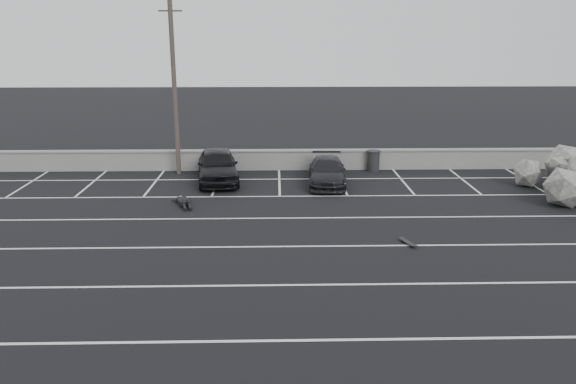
{
  "coord_description": "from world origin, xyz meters",
  "views": [
    {
      "loc": [
        0.82,
        -14.7,
        6.99
      ],
      "look_at": [
        1.3,
        6.21,
        1.0
      ],
      "focal_mm": 35.0,
      "sensor_mm": 36.0,
      "label": 1
    }
  ],
  "objects_px": {
    "car_left": "(218,165)",
    "person": "(183,199)",
    "skateboard": "(408,243)",
    "trash_bin": "(373,161)",
    "car_right": "(327,171)",
    "utility_pole": "(174,89)"
  },
  "relations": [
    {
      "from": "person",
      "to": "car_right",
      "type": "bearing_deg",
      "value": 5.98
    },
    {
      "from": "person",
      "to": "skateboard",
      "type": "height_order",
      "value": "person"
    },
    {
      "from": "utility_pole",
      "to": "car_right",
      "type": "bearing_deg",
      "value": -16.24
    },
    {
      "from": "person",
      "to": "skateboard",
      "type": "xyz_separation_m",
      "value": [
        8.42,
        -4.9,
        -0.15
      ]
    },
    {
      "from": "car_right",
      "to": "person",
      "type": "relative_size",
      "value": 1.79
    },
    {
      "from": "utility_pole",
      "to": "person",
      "type": "xyz_separation_m",
      "value": [
        1.01,
        -5.2,
        -4.09
      ]
    },
    {
      "from": "car_left",
      "to": "person",
      "type": "relative_size",
      "value": 1.98
    },
    {
      "from": "car_left",
      "to": "person",
      "type": "bearing_deg",
      "value": -114.58
    },
    {
      "from": "utility_pole",
      "to": "skateboard",
      "type": "distance_m",
      "value": 14.45
    },
    {
      "from": "person",
      "to": "car_left",
      "type": "bearing_deg",
      "value": 53.29
    },
    {
      "from": "utility_pole",
      "to": "trash_bin",
      "type": "relative_size",
      "value": 7.89
    },
    {
      "from": "car_right",
      "to": "skateboard",
      "type": "height_order",
      "value": "car_right"
    },
    {
      "from": "car_left",
      "to": "trash_bin",
      "type": "bearing_deg",
      "value": 6.22
    },
    {
      "from": "car_right",
      "to": "car_left",
      "type": "bearing_deg",
      "value": 177.23
    },
    {
      "from": "car_left",
      "to": "skateboard",
      "type": "height_order",
      "value": "car_left"
    },
    {
      "from": "car_left",
      "to": "car_right",
      "type": "height_order",
      "value": "car_left"
    },
    {
      "from": "utility_pole",
      "to": "skateboard",
      "type": "relative_size",
      "value": 11.33
    },
    {
      "from": "car_left",
      "to": "person",
      "type": "xyz_separation_m",
      "value": [
        -1.13,
        -3.68,
        -0.58
      ]
    },
    {
      "from": "skateboard",
      "to": "car_right",
      "type": "bearing_deg",
      "value": 84.46
    },
    {
      "from": "car_left",
      "to": "trash_bin",
      "type": "height_order",
      "value": "car_left"
    },
    {
      "from": "skateboard",
      "to": "utility_pole",
      "type": "bearing_deg",
      "value": 112.98
    },
    {
      "from": "car_right",
      "to": "trash_bin",
      "type": "bearing_deg",
      "value": 48.09
    }
  ]
}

